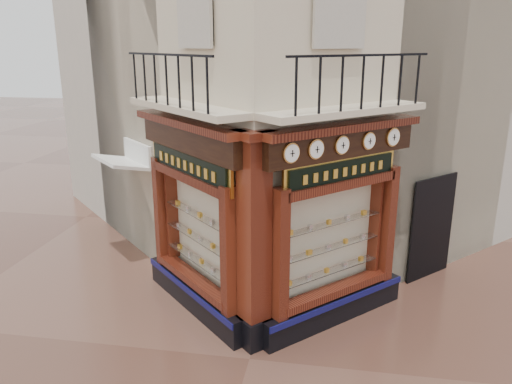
% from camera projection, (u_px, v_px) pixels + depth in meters
% --- Properties ---
extents(ground, '(80.00, 80.00, 0.00)m').
position_uv_depth(ground, '(250.00, 359.00, 8.78)').
color(ground, '#533227').
rests_on(ground, ground).
extents(main_building, '(11.31, 11.31, 12.00)m').
position_uv_depth(main_building, '(291.00, 17.00, 12.89)').
color(main_building, beige).
rests_on(main_building, ground).
extents(neighbour_left, '(11.31, 11.31, 11.00)m').
position_uv_depth(neighbour_left, '(221.00, 38.00, 15.76)').
color(neighbour_left, '#B4AD9D').
rests_on(neighbour_left, ground).
extents(neighbour_right, '(11.31, 11.31, 11.00)m').
position_uv_depth(neighbour_right, '(381.00, 38.00, 14.97)').
color(neighbour_right, '#B4AD9D').
rests_on(neighbour_right, ground).
extents(shopfront_left, '(2.86, 2.86, 3.98)m').
position_uv_depth(shopfront_left, '(194.00, 219.00, 9.93)').
color(shopfront_left, black).
rests_on(shopfront_left, ground).
extents(shopfront_right, '(2.86, 2.86, 3.98)m').
position_uv_depth(shopfront_right, '(337.00, 228.00, 9.48)').
color(shopfront_right, black).
rests_on(shopfront_right, ground).
extents(corner_pilaster, '(0.85, 0.85, 3.98)m').
position_uv_depth(corner_pilaster, '(254.00, 246.00, 8.70)').
color(corner_pilaster, black).
rests_on(corner_pilaster, ground).
extents(balcony, '(5.94, 2.97, 1.03)m').
position_uv_depth(balcony, '(263.00, 108.00, 8.98)').
color(balcony, beige).
rests_on(balcony, ground).
extents(clock_a, '(0.28, 0.28, 0.34)m').
position_uv_depth(clock_a, '(291.00, 153.00, 8.13)').
color(clock_a, '#C18940').
rests_on(clock_a, ground).
extents(clock_b, '(0.28, 0.28, 0.35)m').
position_uv_depth(clock_b, '(316.00, 149.00, 8.43)').
color(clock_b, '#C18940').
rests_on(clock_b, ground).
extents(clock_c, '(0.27, 0.27, 0.34)m').
position_uv_depth(clock_c, '(342.00, 145.00, 8.77)').
color(clock_c, '#C18940').
rests_on(clock_c, ground).
extents(clock_d, '(0.27, 0.27, 0.33)m').
position_uv_depth(clock_d, '(369.00, 141.00, 9.16)').
color(clock_d, '#C18940').
rests_on(clock_d, ground).
extents(clock_e, '(0.29, 0.29, 0.36)m').
position_uv_depth(clock_e, '(393.00, 137.00, 9.53)').
color(clock_e, '#C18940').
rests_on(clock_e, ground).
extents(awning, '(1.75, 1.75, 0.28)m').
position_uv_depth(awning, '(128.00, 260.00, 12.83)').
color(awning, white).
rests_on(awning, ground).
extents(signboard_left, '(2.22, 2.22, 0.59)m').
position_uv_depth(signboard_left, '(188.00, 165.00, 9.56)').
color(signboard_left, '#ECBB45').
rests_on(signboard_left, ground).
extents(signboard_right, '(1.99, 1.99, 0.53)m').
position_uv_depth(signboard_right, '(342.00, 171.00, 9.10)').
color(signboard_right, '#ECBB45').
rests_on(signboard_right, ground).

